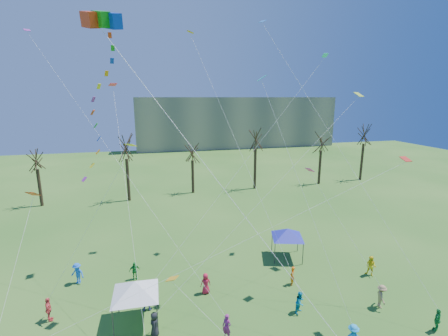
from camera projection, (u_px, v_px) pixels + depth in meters
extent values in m
cube|color=gray|center=(235.00, 122.00, 97.05)|extent=(60.00, 14.00, 15.00)
cylinder|color=black|center=(40.00, 188.00, 43.56)|extent=(0.44, 0.44, 5.31)
cylinder|color=black|center=(128.00, 180.00, 45.73)|extent=(0.44, 0.44, 6.29)
cylinder|color=black|center=(193.00, 177.00, 49.62)|extent=(0.44, 0.44, 5.30)
cylinder|color=black|center=(255.00, 169.00, 51.82)|extent=(0.44, 0.44, 6.73)
cylinder|color=black|center=(320.00, 167.00, 54.72)|extent=(0.44, 0.44, 5.92)
cylinder|color=black|center=(362.00, 162.00, 57.37)|extent=(0.44, 0.44, 6.76)
cube|color=red|center=(90.00, 20.00, 17.89)|extent=(1.13, 1.38, 1.14)
cube|color=#128C14|center=(101.00, 20.00, 18.03)|extent=(1.13, 1.38, 1.14)
cube|color=#0E35B5|center=(113.00, 21.00, 18.18)|extent=(1.13, 1.38, 1.14)
cylinder|color=white|center=(224.00, 189.00, 15.95)|extent=(0.02, 0.02, 23.07)
cylinder|color=#3F3F44|center=(113.00, 325.00, 19.48)|extent=(0.07, 0.07, 2.20)
cylinder|color=#3F3F44|center=(157.00, 319.00, 20.05)|extent=(0.07, 0.07, 2.20)
cylinder|color=#3F3F44|center=(118.00, 298.00, 22.07)|extent=(0.07, 0.07, 2.20)
cylinder|color=#3F3F44|center=(157.00, 293.00, 22.64)|extent=(0.07, 0.07, 2.20)
pyramid|color=white|center=(135.00, 287.00, 20.71)|extent=(4.18, 4.18, 0.94)
cylinder|color=#3F3F44|center=(275.00, 253.00, 28.56)|extent=(0.09, 0.09, 2.06)
cylinder|color=#3F3F44|center=(303.00, 254.00, 28.43)|extent=(0.09, 0.09, 2.06)
cylinder|color=#3F3F44|center=(272.00, 241.00, 31.04)|extent=(0.09, 0.09, 2.06)
cylinder|color=#3F3F44|center=(298.00, 242.00, 30.91)|extent=(0.09, 0.09, 2.06)
pyramid|color=#2227AB|center=(287.00, 233.00, 29.41)|extent=(3.76, 3.76, 0.88)
imported|color=green|center=(437.00, 320.00, 20.38)|extent=(1.01, 0.76, 1.59)
imported|color=black|center=(155.00, 324.00, 19.93)|extent=(0.59, 0.85, 1.67)
imported|color=#86216E|center=(227.00, 327.00, 19.68)|extent=(0.72, 0.73, 1.70)
imported|color=#0C8AB1|center=(300.00, 302.00, 22.11)|extent=(0.99, 0.95, 1.62)
imported|color=#9E7F56|center=(381.00, 296.00, 22.65)|extent=(1.01, 1.30, 1.76)
imported|color=#EF4F53|center=(49.00, 310.00, 21.26)|extent=(0.61, 1.08, 1.74)
imported|color=#4A51A0|center=(147.00, 299.00, 22.35)|extent=(1.62, 0.63, 1.70)
imported|color=red|center=(206.00, 283.00, 24.29)|extent=(0.85, 0.59, 1.67)
imported|color=orange|center=(292.00, 276.00, 25.42)|extent=(0.61, 0.69, 1.59)
imported|color=yellow|center=(371.00, 266.00, 26.70)|extent=(1.01, 1.08, 1.76)
imported|color=blue|center=(77.00, 273.00, 25.59)|extent=(1.33, 1.13, 1.78)
imported|color=#1F9132|center=(134.00, 271.00, 26.17)|extent=(0.97, 0.56, 1.56)
cube|color=red|center=(33.00, 194.00, 18.54)|extent=(0.71, 0.77, 0.41)
cylinder|color=white|center=(8.00, 291.00, 15.90)|extent=(0.01, 0.01, 10.61)
cube|color=#FC2A56|center=(113.00, 85.00, 25.76)|extent=(0.79, 0.90, 0.23)
cylinder|color=white|center=(127.00, 193.00, 21.10)|extent=(0.01, 0.01, 19.99)
cube|color=orange|center=(172.00, 279.00, 17.43)|extent=(0.79, 0.76, 0.28)
cylinder|color=white|center=(212.00, 322.00, 16.80)|extent=(0.01, 0.01, 6.07)
cube|color=#1CD4CC|center=(262.00, 78.00, 21.84)|extent=(0.71, 0.64, 0.42)
cylinder|color=white|center=(304.00, 195.00, 20.24)|extent=(0.01, 0.01, 16.88)
cube|color=#2A7BEF|center=(263.00, 21.00, 29.17)|extent=(0.84, 0.81, 0.31)
cylinder|color=white|center=(335.00, 141.00, 24.72)|extent=(0.01, 0.01, 26.63)
cube|color=red|center=(406.00, 159.00, 19.46)|extent=(0.48, 0.61, 0.24)
cylinder|color=white|center=(226.00, 250.00, 18.27)|extent=(0.01, 0.01, 24.87)
cube|color=#A0C82F|center=(359.00, 94.00, 26.94)|extent=(0.77, 0.85, 0.41)
cylinder|color=white|center=(272.00, 189.00, 23.38)|extent=(0.01, 0.01, 23.51)
cube|color=purple|center=(27.00, 30.00, 27.31)|extent=(0.73, 0.80, 0.27)
cylinder|color=white|center=(110.00, 151.00, 23.45)|extent=(0.01, 0.01, 28.67)
cube|color=orange|center=(190.00, 32.00, 29.48)|extent=(0.63, 0.49, 0.25)
cylinder|color=white|center=(237.00, 145.00, 25.74)|extent=(0.01, 0.01, 24.41)
cube|color=#E8268E|center=(310.00, 170.00, 23.17)|extent=(0.77, 0.74, 0.35)
cylinder|color=white|center=(345.00, 230.00, 22.86)|extent=(0.01, 0.01, 9.84)
cube|color=yellow|center=(131.00, 145.00, 20.23)|extent=(0.77, 0.82, 0.26)
cylinder|color=white|center=(88.00, 226.00, 20.70)|extent=(0.01, 0.01, 11.96)
cube|color=#1CC9D4|center=(325.00, 55.00, 29.35)|extent=(0.53, 0.61, 0.34)
cylinder|color=white|center=(248.00, 158.00, 25.80)|extent=(0.01, 0.01, 25.50)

